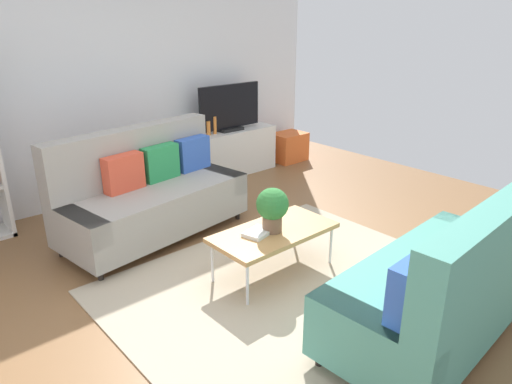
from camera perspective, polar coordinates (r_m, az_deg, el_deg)
ground_plane at (r=4.16m, az=0.65°, el=-10.48°), size 7.68×7.68×0.00m
wall_far at (r=5.98m, az=-18.00°, el=12.99°), size 6.40×0.12×2.90m
area_rug at (r=4.09m, az=3.58°, el=-11.05°), size 2.90×2.20×0.01m
couch_beige at (r=4.90m, az=-12.78°, el=-0.18°), size 2.00×1.09×1.10m
couch_green at (r=3.52m, az=22.26°, el=-10.20°), size 1.94×0.95×1.10m
coffee_table at (r=4.06m, az=2.21°, el=-5.05°), size 1.10×0.56×0.42m
tv_console at (r=6.73m, az=-3.24°, el=4.89°), size 1.40×0.44×0.64m
tv at (r=6.57m, az=-3.24°, el=10.16°), size 1.00×0.20×0.64m
storage_trunk at (r=7.39m, az=4.01°, el=5.52°), size 0.52×0.40×0.44m
potted_plant at (r=3.95m, az=2.01°, el=-1.86°), size 0.28×0.28×0.39m
table_book_0 at (r=3.97m, az=0.23°, el=-4.97°), size 0.28×0.23×0.03m
vase_0 at (r=6.34m, az=-7.75°, el=7.50°), size 0.13×0.13×0.17m
bottle_0 at (r=6.37m, az=-5.85°, el=7.76°), size 0.06×0.06×0.19m
bottle_1 at (r=6.43m, az=-5.06°, el=8.12°), size 0.05×0.05×0.24m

